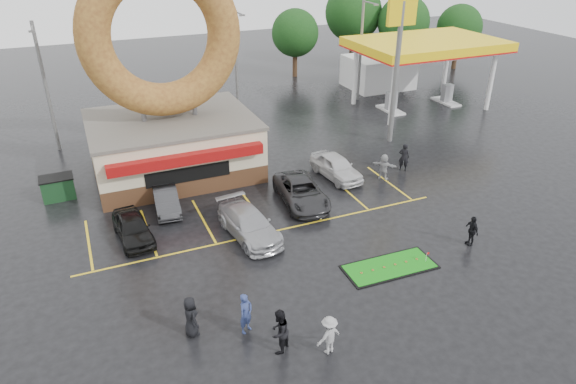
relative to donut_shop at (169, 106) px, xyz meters
name	(u,v)px	position (x,y,z in m)	size (l,w,h in m)	color
ground	(297,267)	(3.00, -12.97, -4.46)	(120.00, 120.00, 0.00)	black
donut_shop	(169,106)	(0.00, 0.00, 0.00)	(10.20, 8.70, 13.50)	#472B19
gas_station	(404,58)	(23.00, 7.97, -0.77)	(12.30, 13.65, 5.90)	silver
shell_sign	(399,41)	(16.00, -0.97, 2.91)	(2.20, 0.36, 10.60)	slate
streetlight_left	(45,85)	(-7.00, 6.95, 0.32)	(0.40, 2.21, 9.00)	slate
streetlight_mid	(236,63)	(7.00, 7.95, 0.32)	(0.40, 2.21, 9.00)	slate
streetlight_right	(361,48)	(19.00, 8.95, 0.32)	(0.40, 2.21, 9.00)	slate
tree_far_a	(404,22)	(29.00, 17.03, 0.72)	(5.60, 5.60, 8.00)	#332114
tree_far_b	(459,27)	(35.00, 15.03, 0.07)	(4.90, 4.90, 7.00)	#332114
tree_far_c	(353,13)	(25.00, 21.03, 1.37)	(6.30, 6.30, 9.00)	#332114
tree_far_d	(295,33)	(17.00, 19.03, 0.07)	(4.90, 4.90, 7.00)	#332114
car_black	(133,228)	(-3.78, -7.41, -3.79)	(1.60, 3.97, 1.35)	black
car_dgrey	(166,200)	(-1.59, -4.97, -3.85)	(1.31, 3.75, 1.24)	#2A2A2C
car_silver	(249,224)	(1.82, -9.47, -3.76)	(1.98, 4.88, 1.42)	#A1A1A6
car_grey	(301,192)	(5.81, -7.22, -3.76)	(2.32, 5.04, 1.40)	#2C2C2E
car_white	(336,167)	(9.29, -4.97, -3.73)	(1.74, 4.33, 1.48)	silver
person_blue	(246,313)	(-0.64, -16.14, -3.57)	(0.65, 0.43, 1.78)	navy
person_blackjkt	(279,331)	(0.16, -17.65, -3.53)	(0.91, 0.71, 1.88)	black
person_hoodie	(329,335)	(1.85, -18.45, -3.64)	(1.06, 0.61, 1.64)	gray
person_bystander	(191,316)	(-2.69, -15.46, -3.59)	(0.86, 0.56, 1.76)	black
person_cameraman	(472,230)	(11.89, -14.62, -3.66)	(0.94, 0.39, 1.61)	black
person_walker_near	(384,167)	(11.96, -6.37, -3.62)	(1.56, 0.50, 1.68)	#97979A
person_walker_far	(404,157)	(13.89, -5.77, -3.52)	(0.69, 0.45, 1.89)	black
dumpster	(58,188)	(-7.19, -1.04, -3.81)	(1.80, 1.20, 1.30)	#184020
putting_green	(390,267)	(7.02, -14.74, -4.43)	(4.52, 2.05, 0.56)	black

